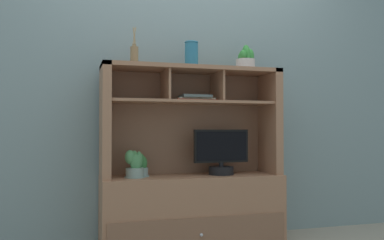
% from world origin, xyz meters
% --- Properties ---
extents(back_wall, '(6.00, 0.02, 2.80)m').
position_xyz_m(back_wall, '(0.00, 0.24, 1.40)').
color(back_wall, gray).
rests_on(back_wall, ground).
extents(media_console, '(1.33, 0.45, 1.32)m').
position_xyz_m(media_console, '(0.00, 0.01, 0.41)').
color(media_console, '#A37152').
rests_on(media_console, ground).
extents(tv_monitor, '(0.42, 0.19, 0.34)m').
position_xyz_m(tv_monitor, '(0.22, -0.03, 0.66)').
color(tv_monitor, black).
rests_on(tv_monitor, media_console).
extents(potted_orchid, '(0.14, 0.14, 0.17)m').
position_xyz_m(potted_orchid, '(-0.39, 0.02, 0.59)').
color(potted_orchid, '#849F9D').
rests_on(potted_orchid, media_console).
extents(potted_fern, '(0.14, 0.14, 0.19)m').
position_xyz_m(potted_fern, '(-0.43, -0.03, 0.60)').
color(potted_fern, '#87A29B').
rests_on(potted_fern, media_console).
extents(magazine_stack_left, '(0.31, 0.17, 0.04)m').
position_xyz_m(magazine_stack_left, '(0.02, -0.00, 1.09)').
color(magazine_stack_left, '#A93727').
rests_on(magazine_stack_left, media_console).
extents(diffuser_bottle, '(0.06, 0.06, 0.27)m').
position_xyz_m(diffuser_bottle, '(-0.43, -0.01, 1.39)').
color(diffuser_bottle, '#8C704C').
rests_on(diffuser_bottle, media_console).
extents(potted_succulent, '(0.17, 0.17, 0.20)m').
position_xyz_m(potted_succulent, '(0.43, 0.00, 1.40)').
color(potted_succulent, beige).
rests_on(potted_succulent, media_console).
extents(ceramic_vase, '(0.11, 0.11, 0.20)m').
position_xyz_m(ceramic_vase, '(0.00, 0.02, 1.42)').
color(ceramic_vase, teal).
rests_on(ceramic_vase, media_console).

